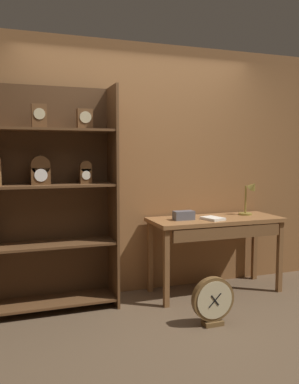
% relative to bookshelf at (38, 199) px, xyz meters
% --- Properties ---
extents(ground_plane, '(10.00, 10.00, 0.00)m').
position_rel_bookshelf_xyz_m(ground_plane, '(1.06, -1.08, -1.05)').
color(ground_plane, brown).
extents(back_wood_panel, '(4.80, 0.05, 2.60)m').
position_rel_bookshelf_xyz_m(back_wood_panel, '(1.06, 0.24, 0.25)').
color(back_wood_panel, brown).
rests_on(back_wood_panel, ground).
extents(bookshelf, '(1.36, 0.38, 2.10)m').
position_rel_bookshelf_xyz_m(bookshelf, '(0.00, 0.00, 0.00)').
color(bookshelf, brown).
rests_on(bookshelf, ground).
extents(workbench, '(1.39, 0.56, 0.79)m').
position_rel_bookshelf_xyz_m(workbench, '(1.79, -0.12, -0.36)').
color(workbench, brown).
rests_on(workbench, ground).
extents(desk_lamp, '(0.20, 0.20, 0.38)m').
position_rel_bookshelf_xyz_m(desk_lamp, '(2.23, -0.05, -0.06)').
color(desk_lamp, olive).
rests_on(desk_lamp, workbench).
extents(toolbox_small, '(0.21, 0.11, 0.09)m').
position_rel_bookshelf_xyz_m(toolbox_small, '(1.42, -0.10, -0.21)').
color(toolbox_small, '#595960').
rests_on(toolbox_small, workbench).
extents(open_repair_manual, '(0.21, 0.25, 0.02)m').
position_rel_bookshelf_xyz_m(open_repair_manual, '(1.70, -0.20, -0.25)').
color(open_repair_manual, silver).
rests_on(open_repair_manual, workbench).
extents(round_clock_large, '(0.38, 0.11, 0.42)m').
position_rel_bookshelf_xyz_m(round_clock_large, '(1.36, -0.84, -0.84)').
color(round_clock_large, brown).
rests_on(round_clock_large, ground).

